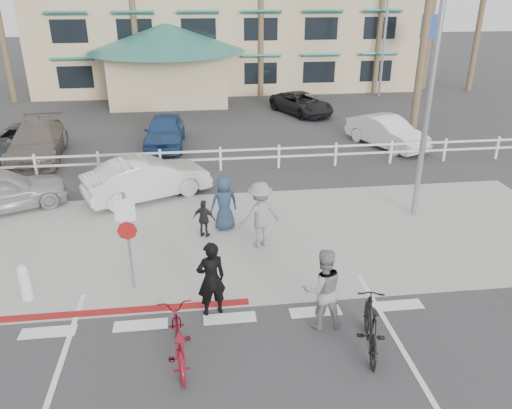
{
  "coord_description": "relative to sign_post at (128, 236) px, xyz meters",
  "views": [
    {
      "loc": [
        -0.58,
        -8.75,
        7.02
      ],
      "look_at": [
        0.98,
        3.57,
        1.5
      ],
      "focal_mm": 35.0,
      "sensor_mm": 36.0,
      "label": 1
    }
  ],
  "objects": [
    {
      "name": "curb_red",
      "position": [
        -0.7,
        -1.0,
        -1.44
      ],
      "size": [
        7.0,
        0.25,
        0.02
      ],
      "primitive_type": "cube",
      "color": "maroon",
      "rests_on": "ground"
    },
    {
      "name": "rider_black",
      "position": [
        4.3,
        -2.07,
        -0.5
      ],
      "size": [
        0.96,
        0.76,
        1.9
      ],
      "primitive_type": "imported",
      "rotation": [
        0.0,
        0.0,
        3.19
      ],
      "color": "gray",
      "rests_on": "ground"
    },
    {
      "name": "lot_car_1",
      "position": [
        -5.06,
        10.78,
        -0.7
      ],
      "size": [
        2.53,
        5.3,
        1.49
      ],
      "primitive_type": "imported",
      "rotation": [
        0.0,
        0.0,
        0.09
      ],
      "color": "#685D55",
      "rests_on": "ground"
    },
    {
      "name": "ground",
      "position": [
        2.3,
        -2.2,
        -1.45
      ],
      "size": [
        140.0,
        140.0,
        0.0
      ],
      "primitive_type": "plane",
      "color": "#333335"
    },
    {
      "name": "sidewalk_plaza",
      "position": [
        2.3,
        2.3,
        -1.44
      ],
      "size": [
        22.0,
        7.0,
        0.01
      ],
      "primitive_type": "cube",
      "color": "gray",
      "rests_on": "ground"
    },
    {
      "name": "streetlight_1",
      "position": [
        14.3,
        21.8,
        3.3
      ],
      "size": [
        0.6,
        2.0,
        9.5
      ],
      "primitive_type": null,
      "color": "gray",
      "rests_on": "ground"
    },
    {
      "name": "pedestrian_a",
      "position": [
        3.45,
        1.8,
        -0.47
      ],
      "size": [
        1.43,
        1.09,
        1.96
      ],
      "primitive_type": "imported",
      "rotation": [
        0.0,
        0.0,
        3.46
      ],
      "color": "gray",
      "rests_on": "ground"
    },
    {
      "name": "cross_street",
      "position": [
        2.3,
        6.3,
        -1.45
      ],
      "size": [
        40.0,
        5.0,
        0.01
      ],
      "primitive_type": "cube",
      "color": "#333335",
      "rests_on": "ground"
    },
    {
      "name": "car_red_compact",
      "position": [
        -4.82,
        5.33,
        -0.73
      ],
      "size": [
        4.54,
        3.27,
        1.44
      ],
      "primitive_type": "imported",
      "rotation": [
        0.0,
        0.0,
        1.99
      ],
      "color": "#989898",
      "rests_on": "ground"
    },
    {
      "name": "pedestrian_b",
      "position": [
        2.5,
        3.01,
        -0.58
      ],
      "size": [
        0.96,
        0.74,
        1.74
      ],
      "primitive_type": "imported",
      "rotation": [
        0.0,
        0.0,
        3.39
      ],
      "color": "#233850",
      "rests_on": "ground"
    },
    {
      "name": "rider_red",
      "position": [
        1.92,
        -1.33,
        -0.52
      ],
      "size": [
        0.77,
        0.61,
        1.85
      ],
      "primitive_type": "imported",
      "rotation": [
        0.0,
        0.0,
        3.42
      ],
      "color": "black",
      "rests_on": "ground"
    },
    {
      "name": "rail_fence",
      "position": [
        2.8,
        8.3,
        -0.95
      ],
      "size": [
        29.4,
        0.16,
        1.0
      ],
      "primitive_type": null,
      "color": "silver",
      "rests_on": "ground"
    },
    {
      "name": "bike_red",
      "position": [
        1.17,
        -2.83,
        -0.92
      ],
      "size": [
        0.9,
        2.08,
        1.06
      ],
      "primitive_type": "imported",
      "rotation": [
        0.0,
        0.0,
        3.24
      ],
      "color": "maroon",
      "rests_on": "ground"
    },
    {
      "name": "car_white_sedan",
      "position": [
        -0.03,
        5.84,
        -0.72
      ],
      "size": [
        4.64,
        3.2,
        1.45
      ],
      "primitive_type": "imported",
      "rotation": [
        0.0,
        0.0,
        1.99
      ],
      "color": "silver",
      "rests_on": "ground"
    },
    {
      "name": "info_sign",
      "position": [
        16.3,
        19.8,
        1.35
      ],
      "size": [
        1.2,
        0.16,
        5.6
      ],
      "primitive_type": null,
      "color": "navy",
      "rests_on": "ground"
    },
    {
      "name": "lot_car_2",
      "position": [
        0.33,
        11.98,
        -0.72
      ],
      "size": [
        1.89,
        4.35,
        1.46
      ],
      "primitive_type": "imported",
      "rotation": [
        0.0,
        0.0,
        -0.04
      ],
      "color": "navy",
      "rests_on": "ground"
    },
    {
      "name": "bollard_0",
      "position": [
        -2.5,
        -0.2,
        -0.97
      ],
      "size": [
        0.26,
        0.26,
        0.95
      ],
      "primitive_type": null,
      "color": "silver",
      "rests_on": "ground"
    },
    {
      "name": "pedestrian_child",
      "position": [
        1.87,
        2.54,
        -0.86
      ],
      "size": [
        0.76,
        0.55,
        1.19
      ],
      "primitive_type": "imported",
      "rotation": [
        0.0,
        0.0,
        2.72
      ],
      "color": "black",
      "rests_on": "ground"
    },
    {
      "name": "building",
      "position": [
        4.3,
        28.8,
        4.2
      ],
      "size": [
        28.0,
        16.0,
        11.3
      ],
      "primitive_type": null,
      "color": "#C9B389",
      "rests_on": "ground"
    },
    {
      "name": "lot_car_5",
      "position": [
        7.99,
        17.45,
        -0.84
      ],
      "size": [
        3.6,
        4.83,
        1.22
      ],
      "primitive_type": "imported",
      "rotation": [
        0.0,
        0.0,
        0.41
      ],
      "color": "black",
      "rests_on": "ground"
    },
    {
      "name": "lot_car_0",
      "position": [
        -6.04,
        11.71,
        -0.85
      ],
      "size": [
        2.2,
        4.43,
        1.21
      ],
      "primitive_type": "imported",
      "rotation": [
        0.0,
        0.0,
        -0.04
      ],
      "color": "#2C3034",
      "rests_on": "ground"
    },
    {
      "name": "sign_post",
      "position": [
        0.0,
        0.0,
        0.0
      ],
      "size": [
        0.5,
        0.1,
        2.9
      ],
      "primitive_type": null,
      "color": "gray",
      "rests_on": "ground"
    },
    {
      "name": "bike_black",
      "position": [
        5.11,
        -2.97,
        -0.86
      ],
      "size": [
        0.98,
        2.02,
        1.17
      ],
      "primitive_type": "imported",
      "rotation": [
        0.0,
        0.0,
        2.91
      ],
      "color": "black",
      "rests_on": "ground"
    },
    {
      "name": "streetlight_0",
      "position": [
        8.8,
        3.3,
        3.05
      ],
      "size": [
        0.6,
        2.0,
        9.0
      ],
      "primitive_type": null,
      "color": "gray",
      "rests_on": "ground"
    },
    {
      "name": "parking_lot",
      "position": [
        2.3,
        15.8,
        -1.45
      ],
      "size": [
        50.0,
        16.0,
        0.01
      ],
      "primitive_type": "cube",
      "color": "#333335",
      "rests_on": "ground"
    },
    {
      "name": "lot_car_3",
      "position": [
        10.58,
        10.64,
        -0.75
      ],
      "size": [
        3.05,
        4.49,
        1.4
      ],
      "primitive_type": "imported",
      "rotation": [
        0.0,
        0.0,
        0.41
      ],
      "color": "silver",
      "rests_on": "ground"
    },
    {
      "name": "bike_path",
      "position": [
        2.3,
        -4.2,
        -1.45
      ],
      "size": [
        12.0,
        16.0,
        0.01
      ],
      "primitive_type": "cube",
      "color": "#333335",
      "rests_on": "ground"
    }
  ]
}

